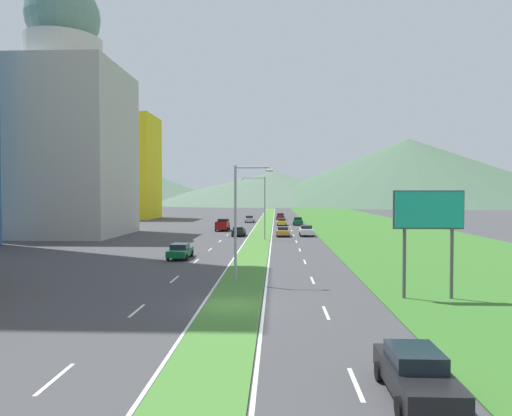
{
  "coord_description": "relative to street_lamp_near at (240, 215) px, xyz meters",
  "views": [
    {
      "loc": [
        2.46,
        -26.14,
        6.32
      ],
      "look_at": [
        -1.04,
        53.5,
        3.94
      ],
      "focal_mm": 32.83,
      "sensor_mm": 36.0,
      "label": 1
    }
  ],
  "objects": [
    {
      "name": "lane_dash_left_3",
      "position": [
        -4.99,
        1.35,
        -4.83
      ],
      "size": [
        0.16,
        2.8,
        0.01
      ],
      "primitive_type": "cube",
      "color": "silver",
      "rests_on": "ground_plane"
    },
    {
      "name": "car_6",
      "position": [
        -6.86,
        12.48,
        -4.08
      ],
      "size": [
        1.97,
        4.73,
        1.48
      ],
      "rotation": [
        0.0,
        0.0,
        1.57
      ],
      "color": "#0C5128",
      "rests_on": "ground_plane"
    },
    {
      "name": "lane_dash_left_2",
      "position": [
        -4.99,
        -8.0,
        -4.83
      ],
      "size": [
        0.16,
        2.8,
        0.01
      ],
      "primitive_type": "cube",
      "color": "silver",
      "rests_on": "ground_plane"
    },
    {
      "name": "grass_median",
      "position": [
        0.11,
        53.31,
        -4.8
      ],
      "size": [
        3.2,
        240.0,
        0.06
      ],
      "primitive_type": "cube",
      "color": "#477F33",
      "rests_on": "ground_plane"
    },
    {
      "name": "domed_building",
      "position": [
        -29.87,
        37.58,
        11.47
      ],
      "size": [
        17.79,
        17.79,
        38.64
      ],
      "color": "#B7B2A8",
      "rests_on": "ground_plane"
    },
    {
      "name": "car_5",
      "position": [
        3.53,
        37.1,
        -4.1
      ],
      "size": [
        1.93,
        4.18,
        1.42
      ],
      "rotation": [
        0.0,
        0.0,
        -1.57
      ],
      "color": "#C6842D",
      "rests_on": "ground_plane"
    },
    {
      "name": "lane_dash_left_4",
      "position": [
        -4.99,
        10.69,
        -4.83
      ],
      "size": [
        0.16,
        2.8,
        0.01
      ],
      "primitive_type": "cube",
      "color": "silver",
      "rests_on": "ground_plane"
    },
    {
      "name": "lane_dash_right_7",
      "position": [
        5.21,
        38.73,
        -4.83
      ],
      "size": [
        0.16,
        2.8,
        0.01
      ],
      "primitive_type": "cube",
      "color": "silver",
      "rests_on": "ground_plane"
    },
    {
      "name": "street_lamp_near",
      "position": [
        0.0,
        0.0,
        0.0
      ],
      "size": [
        2.79,
        0.31,
        8.33
      ],
      "color": "#99999E",
      "rests_on": "ground_plane"
    },
    {
      "name": "hill_far_left",
      "position": [
        -90.29,
        269.52,
        7.32
      ],
      "size": [
        125.68,
        125.68,
        24.32
      ],
      "primitive_type": "cone",
      "color": "#516B56",
      "rests_on": "ground_plane"
    },
    {
      "name": "lane_dash_right_4",
      "position": [
        5.21,
        10.69,
        -4.83
      ],
      "size": [
        0.16,
        2.8,
        0.01
      ],
      "primitive_type": "cube",
      "color": "silver",
      "rests_on": "ground_plane"
    },
    {
      "name": "hill_far_right",
      "position": [
        82.29,
        255.13,
        15.18
      ],
      "size": [
        203.23,
        203.23,
        40.02
      ],
      "primitive_type": "cone",
      "color": "#47664C",
      "rests_on": "ground_plane"
    },
    {
      "name": "car_0",
      "position": [
        -3.41,
        71.19,
        -4.06
      ],
      "size": [
        2.0,
        4.48,
        1.52
      ],
      "rotation": [
        0.0,
        0.0,
        1.57
      ],
      "color": "#B2B2B7",
      "rests_on": "ground_plane"
    },
    {
      "name": "lane_dash_left_5",
      "position": [
        -4.99,
        20.04,
        -4.83
      ],
      "size": [
        0.16,
        2.8,
        0.01
      ],
      "primitive_type": "cube",
      "color": "silver",
      "rests_on": "ground_plane"
    },
    {
      "name": "grass_verge_right",
      "position": [
        20.71,
        53.31,
        -4.8
      ],
      "size": [
        24.0,
        240.0,
        0.06
      ],
      "primitive_type": "cube",
      "color": "#387028",
      "rests_on": "ground_plane"
    },
    {
      "name": "lane_dash_left_7",
      "position": [
        -4.99,
        38.73,
        -4.83
      ],
      "size": [
        0.16,
        2.8,
        0.01
      ],
      "primitive_type": "cube",
      "color": "silver",
      "rests_on": "ground_plane"
    },
    {
      "name": "pickup_truck_0",
      "position": [
        -6.74,
        47.71,
        -3.85
      ],
      "size": [
        2.18,
        5.4,
        2.0
      ],
      "rotation": [
        0.0,
        0.0,
        1.57
      ],
      "color": "maroon",
      "rests_on": "ground_plane"
    },
    {
      "name": "billboard_roadside",
      "position": [
        11.66,
        -4.55,
        0.1
      ],
      "size": [
        4.2,
        0.28,
        6.55
      ],
      "color": "#4C4C51",
      "rests_on": "ground_plane"
    },
    {
      "name": "car_8",
      "position": [
        6.93,
        62.61,
        -4.02
      ],
      "size": [
        1.94,
        4.53,
        1.62
      ],
      "rotation": [
        0.0,
        0.0,
        -1.57
      ],
      "color": "#0C5128",
      "rests_on": "ground_plane"
    },
    {
      "name": "lane_dash_left_9",
      "position": [
        -4.99,
        57.43,
        -4.83
      ],
      "size": [
        0.16,
        2.8,
        0.01
      ],
      "primitive_type": "cube",
      "color": "silver",
      "rests_on": "ground_plane"
    },
    {
      "name": "car_7",
      "position": [
        3.63,
        61.48,
        -4.11
      ],
      "size": [
        1.91,
        4.09,
        1.42
      ],
      "rotation": [
        0.0,
        0.0,
        -1.57
      ],
      "color": "yellow",
      "rests_on": "ground_plane"
    },
    {
      "name": "car_1",
      "position": [
        -3.12,
        37.34,
        -4.1
      ],
      "size": [
        1.92,
        4.34,
        1.4
      ],
      "rotation": [
        0.0,
        0.0,
        1.57
      ],
      "color": "black",
      "rests_on": "ground_plane"
    },
    {
      "name": "car_3",
      "position": [
        6.89,
        -18.35,
        -4.06
      ],
      "size": [
        1.89,
        4.41,
        1.51
      ],
      "rotation": [
        0.0,
        0.0,
        -1.57
      ],
      "color": "black",
      "rests_on": "ground_plane"
    },
    {
      "name": "car_4",
      "position": [
        7.07,
        37.71,
        -4.02
      ],
      "size": [
        2.02,
        4.23,
        1.62
      ],
      "rotation": [
        0.0,
        0.0,
        -1.57
      ],
      "color": "silver",
      "rests_on": "ground_plane"
    },
    {
      "name": "lane_dash_left_8",
      "position": [
        -4.99,
        48.08,
        -4.83
      ],
      "size": [
        0.16,
        2.8,
        0.01
      ],
      "primitive_type": "cube",
      "color": "silver",
      "rests_on": "ground_plane"
    },
    {
      "name": "edge_line_median_left",
      "position": [
        -1.64,
        53.31,
        -4.83
      ],
      "size": [
        0.16,
        240.0,
        0.01
      ],
      "primitive_type": "cube",
      "color": "silver",
      "rests_on": "ground_plane"
    },
    {
      "name": "edge_line_median_right",
      "position": [
        1.86,
        53.31,
        -4.83
      ],
      "size": [
        0.16,
        240.0,
        0.01
      ],
      "primitive_type": "cube",
      "color": "silver",
      "rests_on": "ground_plane"
    },
    {
      "name": "midrise_colored",
      "position": [
        -35.82,
        86.01,
        8.33
      ],
      "size": [
        14.49,
        14.49,
        26.33
      ],
      "primitive_type": "cube",
      "color": "yellow",
      "rests_on": "ground_plane"
    },
    {
      "name": "ground_plane",
      "position": [
        0.11,
        -6.69,
        -4.83
      ],
      "size": [
        600.0,
        600.0,
        0.0
      ],
      "primitive_type": "plane",
      "color": "#424244"
    },
    {
      "name": "lane_dash_right_1",
      "position": [
        5.21,
        -17.35,
        -4.83
      ],
      "size": [
        0.16,
        2.8,
        0.01
      ],
      "primitive_type": "cube",
      "color": "silver",
      "rests_on": "ground_plane"
    },
    {
      "name": "lane_dash_left_1",
      "position": [
        -4.99,
        -17.35,
        -4.83
      ],
      "size": [
        0.16,
        2.8,
        0.01
      ],
      "primitive_type": "cube",
      "color": "silver",
      "rests_on": "ground_plane"
    },
    {
      "name": "car_2",
      "position": [
        3.54,
        83.4,
        -4.04
      ],
      "size": [
        2.04,
        4.28,
        1.58
      ],
      "rotation": [
        0.0,
        0.0,
        -1.57
      ],
      "color": "maroon",
      "rests_on": "ground_plane"
    },
    {
      "name": "lane_dash_right_5",
      "position": [
        5.21,
        20.04,
        -4.83
      ],
      "size": [
        0.16,
        2.8,
        0.01
      ],
      "primitive_type": "cube",
      "color": "silver",
      "rests_on": "ground_plane"
    },
    {
      "name": "lane_dash_right_2",
      "position": [
        5.21,
        -8.0,
        -4.83
      ],
      "size": [
        0.16,
        2.8,
        0.01
      ],
      "primitive_type": "cube",
      "color": "silver",
      "rests_on": "ground_plane"
    },
    {
      "name": "lane_dash_right_3",
      "position": [
        5.21,
        1.35,
        -4.83
      ],
      "size": [
        0.16,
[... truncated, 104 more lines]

